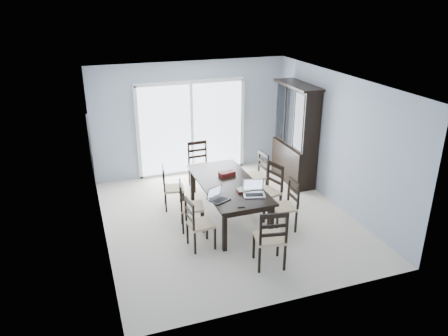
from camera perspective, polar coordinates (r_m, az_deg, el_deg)
The scene contains 24 objects.
floor at distance 8.33m, azimuth 0.53°, elevation -6.65°, with size 5.00×5.00×0.00m, color beige.
ceiling at distance 7.43m, azimuth 0.60°, elevation 11.20°, with size 5.00×5.00×0.00m, color white.
back_wall at distance 10.06m, azimuth -4.30°, elevation 6.46°, with size 4.50×0.02×2.60m, color #95A2B2.
wall_left at distance 7.38m, azimuth -16.11°, elevation -0.31°, with size 0.02×5.00×2.60m, color #95A2B2.
wall_right at distance 8.76m, azimuth 14.57°, elevation 3.40°, with size 0.02×5.00×2.60m, color #95A2B2.
balcony at distance 11.40m, azimuth -5.43°, elevation 1.19°, with size 4.50×2.00×0.10m, color gray.
railing at distance 12.13m, azimuth -6.70°, elevation 5.44°, with size 4.50×0.06×1.10m, color #99999E.
dining_table at distance 8.02m, azimuth 0.54°, elevation -2.43°, with size 1.00×2.20×0.75m.
china_hutch at distance 9.73m, azimuth 9.33°, elevation 4.28°, with size 0.50×1.38×2.20m.
sliding_door at distance 10.09m, azimuth -4.23°, elevation 5.26°, with size 2.52×0.05×2.18m.
chair_left_near at distance 7.20m, azimuth -3.74°, elevation -6.60°, with size 0.44×0.43×1.05m.
chair_left_mid at distance 7.77m, azimuth -4.89°, elevation -4.27°, with size 0.48×0.47×1.06m.
chair_left_far at distance 8.56m, azimuth -7.19°, elevation -1.96°, with size 0.45×0.44×1.02m.
chair_right_near at distance 7.83m, azimuth 8.33°, elevation -4.14°, with size 0.42×0.41×1.08m.
chair_right_mid at distance 8.27m, azimuth 6.05°, elevation -2.14°, with size 0.56×0.55×1.18m.
chair_right_far at distance 9.06m, azimuth 4.54°, elevation -0.24°, with size 0.45×0.44×1.08m.
chair_end_near at distance 6.69m, azimuth 6.22°, elevation -8.46°, with size 0.51×0.52×1.17m.
chair_end_far at distance 9.46m, azimuth -3.30°, elevation 1.08°, with size 0.45×0.46×1.16m.
laptop_dark at distance 7.31m, azimuth -0.56°, elevation -3.89°, with size 0.38×0.34×0.22m.
laptop_silver at distance 7.50m, azimuth 3.96°, elevation -3.17°, with size 0.42×0.34×0.25m.
book_stack at distance 7.67m, azimuth 2.55°, elevation -2.87°, with size 0.25×0.19×0.04m.
cell_phone at distance 7.12m, azimuth 2.26°, elevation -5.08°, with size 0.12×0.05×0.01m, color black.
game_box at distance 8.28m, azimuth 0.39°, elevation -0.75°, with size 0.30×0.15×0.08m, color #4F100F.
hot_tub at distance 11.26m, azimuth -8.13°, elevation 3.42°, with size 1.92×1.78×0.87m.
Camera 1 is at (-2.48, -6.86, 4.01)m, focal length 35.00 mm.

